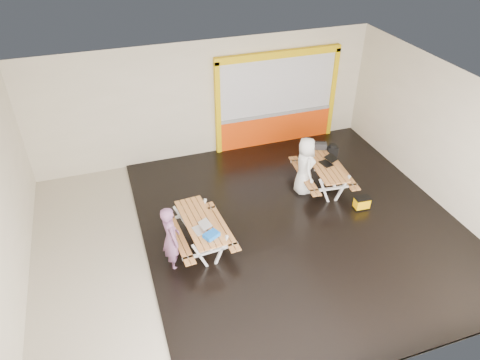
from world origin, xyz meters
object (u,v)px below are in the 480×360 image
object	(u,v)px
picnic_table_left	(200,227)
fluke_bag	(362,203)
backpack	(332,152)
picnic_table_right	(323,169)
blue_pouch	(211,235)
laptop_left	(201,228)
toolbox	(319,146)
dark_case	(309,187)
person_right	(305,166)
person_left	(171,238)
laptop_right	(328,161)

from	to	relation	value
picnic_table_left	fluke_bag	size ratio (longest dim) A/B	4.82
backpack	fluke_bag	size ratio (longest dim) A/B	1.24
picnic_table_right	blue_pouch	bearing A→B (deg)	-153.16
laptop_left	toolbox	size ratio (longest dim) A/B	0.95
toolbox	backpack	distance (m)	0.40
backpack	dark_case	size ratio (longest dim) A/B	1.21
picnic_table_right	person_right	world-z (taller)	person_right
person_right	dark_case	bearing A→B (deg)	-95.72
laptop_left	fluke_bag	bearing A→B (deg)	4.04
person_right	laptop_left	bearing A→B (deg)	124.96
picnic_table_right	person_left	size ratio (longest dim) A/B	1.29
picnic_table_left	fluke_bag	xyz separation A→B (m)	(4.23, 0.00, -0.36)
laptop_right	fluke_bag	bearing A→B (deg)	-71.60
picnic_table_right	backpack	size ratio (longest dim) A/B	4.09
laptop_right	dark_case	size ratio (longest dim) A/B	1.10
picnic_table_right	backpack	bearing A→B (deg)	44.80
person_right	blue_pouch	size ratio (longest dim) A/B	5.14
person_left	backpack	bearing A→B (deg)	-73.35
person_left	picnic_table_left	bearing A→B (deg)	-68.33
person_left	toolbox	distance (m)	5.26
picnic_table_right	laptop_left	size ratio (longest dim) A/B	4.90
person_left	laptop_right	size ratio (longest dim) A/B	3.48
person_left	person_right	world-z (taller)	person_right
fluke_bag	person_right	bearing A→B (deg)	131.19
dark_case	laptop_right	bearing A→B (deg)	4.27
toolbox	picnic_table_left	bearing A→B (deg)	-153.42
picnic_table_right	blue_pouch	xyz separation A→B (m)	(-3.62, -1.83, 0.20)
person_right	laptop_right	bearing A→B (deg)	-81.44
dark_case	backpack	bearing A→B (deg)	33.05
picnic_table_left	toolbox	size ratio (longest dim) A/B	4.38
person_left	dark_case	distance (m)	4.40
laptop_right	backpack	xyz separation A→B (m)	(0.44, 0.57, -0.13)
laptop_left	fluke_bag	size ratio (longest dim) A/B	1.04
picnic_table_right	laptop_right	distance (m)	0.25
person_right	laptop_right	xyz separation A→B (m)	(0.66, -0.01, 0.02)
person_left	laptop_left	bearing A→B (deg)	-89.07
laptop_right	laptop_left	bearing A→B (deg)	-158.66
fluke_bag	dark_case	bearing A→B (deg)	127.28
backpack	dark_case	distance (m)	1.25
picnic_table_left	person_right	size ratio (longest dim) A/B	1.19
blue_pouch	fluke_bag	world-z (taller)	blue_pouch
backpack	fluke_bag	distance (m)	1.84
toolbox	blue_pouch	bearing A→B (deg)	-146.35
laptop_right	picnic_table_left	bearing A→B (deg)	-162.44
laptop_left	dark_case	xyz separation A→B (m)	(3.37, 1.47, -0.67)
person_left	dark_case	world-z (taller)	person_left
laptop_left	blue_pouch	bearing A→B (deg)	-63.10
laptop_left	blue_pouch	distance (m)	0.32
fluke_bag	picnic_table_left	bearing A→B (deg)	-179.94
dark_case	toolbox	bearing A→B (deg)	52.12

